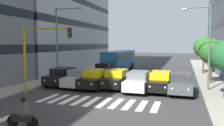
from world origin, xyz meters
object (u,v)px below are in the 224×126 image
car_2 (138,81)px  bus_behind_traffic (119,59)px  car_1 (160,81)px  street_lamp_right (61,36)px  car_5 (80,78)px  street_tree_1 (212,51)px  car_3 (116,79)px  street_lamp_left (205,39)px  car_6 (62,76)px  car_0 (181,83)px  car_row2_0 (104,70)px  street_tree_2 (204,47)px  traffic_light_gantry (37,49)px  car_4 (95,79)px  motorcycle_with_rider (23,115)px

car_2 → bus_behind_traffic: size_ratio=0.42×
car_2 → car_1: bearing=-165.1°
bus_behind_traffic → street_lamp_right: bearing=71.9°
car_5 → street_tree_1: 13.42m
car_3 → car_2: bearing=160.7°
street_tree_1 → car_1: bearing=48.6°
car_3 → street_lamp_left: (-7.59, -1.05, 3.61)m
car_6 → car_0: bearing=177.8°
car_row2_0 → street_tree_2: 13.75m
car_0 → traffic_light_gantry: traffic_light_gantry is taller
car_4 → car_6: (3.73, -0.54, 0.00)m
car_4 → street_lamp_left: size_ratio=0.62×
car_2 → street_lamp_left: (-5.40, -1.82, 3.61)m
street_lamp_left → street_tree_2: street_lamp_left is taller
car_1 → street_tree_2: 13.94m
street_lamp_right → street_lamp_left: bearing=175.1°
car_2 → car_4: (4.05, -0.11, 0.00)m
car_6 → street_lamp_left: size_ratio=0.62×
bus_behind_traffic → street_lamp_left: size_ratio=1.46×
car_0 → motorcycle_with_rider: bearing=55.3°
car_2 → car_3: size_ratio=1.00×
car_1 → car_5: 7.51m
motorcycle_with_rider → street_tree_1: 18.94m
car_0 → street_tree_1: street_tree_1 is taller
bus_behind_traffic → traffic_light_gantry: traffic_light_gantry is taller
car_0 → car_5: (9.18, -0.04, 0.00)m
car_0 → car_4: 7.55m
car_row2_0 → car_5: bearing=90.1°
car_2 → car_4: size_ratio=1.00×
motorcycle_with_rider → street_lamp_left: (-9.09, -12.00, 3.85)m
street_lamp_right → car_5: bearing=141.9°
car_4 → street_tree_2: bearing=-127.6°
car_6 → car_3: bearing=-178.9°
car_6 → street_tree_1: bearing=-160.6°
car_6 → bus_behind_traffic: bus_behind_traffic is taller
car_2 → motorcycle_with_rider: (3.69, 10.18, -0.24)m
car_row2_0 → bus_behind_traffic: bus_behind_traffic is taller
street_lamp_left → street_tree_2: 11.66m
motorcycle_with_rider → car_2: bearing=-109.9°
car_4 → street_tree_2: (-10.25, -13.31, 2.77)m
car_2 → street_lamp_right: bearing=-18.3°
car_5 → motorcycle_with_rider: bearing=100.8°
car_1 → car_4: 5.89m
bus_behind_traffic → traffic_light_gantry: size_ratio=1.91×
car_5 → bus_behind_traffic: (0.00, -13.80, 0.97)m
car_3 → motorcycle_with_rider: car_3 is taller
car_0 → car_2: same height
car_row2_0 → street_tree_1: bearing=173.0°
car_3 → car_row2_0: bearing=-61.2°
car_2 → car_3: same height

